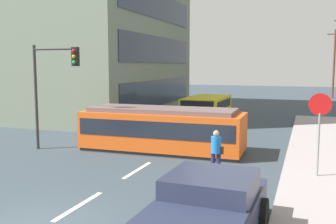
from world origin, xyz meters
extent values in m
plane|color=#35414A|center=(0.00, 10.00, 0.00)|extent=(120.00, 120.00, 0.00)
cube|color=#9F9595|center=(6.80, 6.00, 0.07)|extent=(3.20, 36.00, 0.14)
cube|color=silver|center=(0.00, 2.00, 0.01)|extent=(0.16, 2.40, 0.01)
cube|color=silver|center=(0.00, 6.00, 0.01)|extent=(0.16, 2.40, 0.01)
cube|color=silver|center=(0.00, 15.46, 0.01)|extent=(0.16, 2.40, 0.01)
cube|color=silver|center=(0.00, 21.46, 0.01)|extent=(0.16, 2.40, 0.01)
cube|color=#2D3847|center=(-4.64, 20.34, 1.92)|extent=(0.06, 13.44, 1.92)
cube|color=#2D3847|center=(-4.64, 20.34, 5.12)|extent=(0.06, 13.44, 1.92)
cube|color=#2D3847|center=(-4.64, 20.34, 8.32)|extent=(0.06, 13.44, 1.92)
cube|color=#DF5518|center=(-0.30, 9.46, 0.99)|extent=(7.53, 2.64, 1.67)
cube|color=#2D2D2D|center=(-0.30, 9.46, 0.07)|extent=(7.37, 2.52, 0.15)
cube|color=#67524F|center=(-0.30, 9.46, 1.92)|extent=(6.77, 2.26, 0.20)
cube|color=#1E232D|center=(-0.30, 9.46, 1.19)|extent=(7.23, 2.68, 0.74)
cube|color=yellow|center=(-0.73, 19.44, 1.03)|extent=(2.55, 5.03, 1.46)
cube|color=black|center=(-0.75, 16.98, 1.25)|extent=(2.25, 0.14, 0.87)
cube|color=black|center=(-0.73, 19.44, 1.29)|extent=(2.58, 4.28, 0.58)
cylinder|color=black|center=(-0.75, 17.84, 0.45)|extent=(2.56, 0.93, 0.90)
cylinder|color=black|center=(-0.71, 21.04, 0.45)|extent=(2.56, 0.93, 0.90)
cylinder|color=#222547|center=(2.87, 6.24, 0.42)|extent=(0.16, 0.16, 0.85)
cylinder|color=#222547|center=(3.07, 6.24, 0.42)|extent=(0.16, 0.16, 0.85)
cylinder|color=blue|center=(2.97, 6.24, 1.15)|extent=(0.36, 0.36, 0.60)
sphere|color=tan|center=(2.97, 6.24, 1.56)|extent=(0.22, 0.22, 0.22)
cube|color=#4C2B18|center=(3.19, 6.29, 0.95)|extent=(0.13, 0.21, 0.24)
cube|color=#242B42|center=(4.00, 0.63, 0.68)|extent=(2.12, 5.05, 0.65)
cube|color=#292E45|center=(4.02, 1.18, 1.27)|extent=(1.94, 1.94, 0.55)
cylinder|color=black|center=(3.04, 2.15, 0.40)|extent=(0.30, 0.81, 0.80)
cylinder|color=black|center=(5.04, 2.11, 0.40)|extent=(0.30, 0.81, 0.80)
cylinder|color=gray|center=(6.39, 7.03, 1.24)|extent=(0.07, 0.07, 2.20)
cylinder|color=red|center=(6.39, 7.03, 2.64)|extent=(0.76, 0.04, 0.76)
cylinder|color=#333333|center=(-6.05, 7.85, 2.45)|extent=(0.14, 0.14, 4.90)
cylinder|color=#333333|center=(-4.94, 7.85, 4.70)|extent=(2.22, 0.10, 0.10)
cube|color=black|center=(-3.82, 7.85, 4.35)|extent=(0.28, 0.24, 0.84)
sphere|color=red|center=(-3.82, 7.72, 4.60)|extent=(0.16, 0.16, 0.16)
sphere|color=gold|center=(-3.82, 7.72, 4.35)|extent=(0.16, 0.16, 0.16)
sphere|color=green|center=(-3.82, 7.72, 4.10)|extent=(0.16, 0.16, 0.16)
cylinder|color=brown|center=(8.81, 43.89, 4.14)|extent=(0.24, 0.24, 8.28)
cube|color=brown|center=(8.81, 43.89, 7.68)|extent=(1.80, 0.12, 0.12)
camera|label=1|loc=(5.97, -7.04, 3.96)|focal=41.30mm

